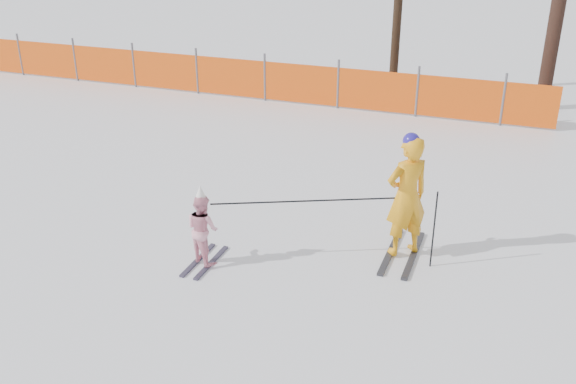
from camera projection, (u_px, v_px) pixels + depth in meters
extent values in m
plane|color=white|center=(276.00, 269.00, 9.21)|extent=(120.00, 120.00, 0.00)
cube|color=black|center=(391.00, 251.00, 9.64)|extent=(0.09, 1.46, 0.04)
cube|color=black|center=(413.00, 255.00, 9.53)|extent=(0.09, 1.46, 0.04)
imported|color=#FFA515|center=(407.00, 196.00, 9.20)|extent=(0.79, 0.77, 1.83)
sphere|color=#251A94|center=(411.00, 141.00, 8.86)|extent=(0.24, 0.24, 0.24)
cube|color=black|center=(198.00, 260.00, 9.41)|extent=(0.09, 1.00, 0.03)
cube|color=black|center=(211.00, 262.00, 9.34)|extent=(0.09, 1.00, 0.03)
imported|color=#FDA5BB|center=(203.00, 229.00, 9.16)|extent=(0.63, 0.58, 1.05)
cone|color=white|center=(200.00, 193.00, 8.93)|extent=(0.19, 0.19, 0.24)
cylinder|color=black|center=(434.00, 230.00, 9.04)|extent=(0.02, 0.02, 1.18)
cylinder|color=black|center=(305.00, 201.00, 9.10)|extent=(2.45, 1.16, 0.02)
cylinder|color=#595960|center=(20.00, 55.00, 19.37)|extent=(0.06, 0.06, 1.25)
cylinder|color=#595960|center=(75.00, 60.00, 18.73)|extent=(0.06, 0.06, 1.25)
cylinder|color=#595960|center=(134.00, 65.00, 18.09)|extent=(0.06, 0.06, 1.25)
cylinder|color=#595960|center=(197.00, 71.00, 17.46)|extent=(0.06, 0.06, 1.25)
cylinder|color=#595960|center=(265.00, 77.00, 16.82)|extent=(0.06, 0.06, 1.25)
cylinder|color=#595960|center=(338.00, 84.00, 16.18)|extent=(0.06, 0.06, 1.25)
cylinder|color=#595960|center=(417.00, 92.00, 15.55)|extent=(0.06, 0.06, 1.25)
cylinder|color=#595960|center=(503.00, 100.00, 14.91)|extent=(0.06, 0.06, 1.25)
cube|color=#EA510C|center=(218.00, 76.00, 17.29)|extent=(17.23, 0.03, 1.00)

